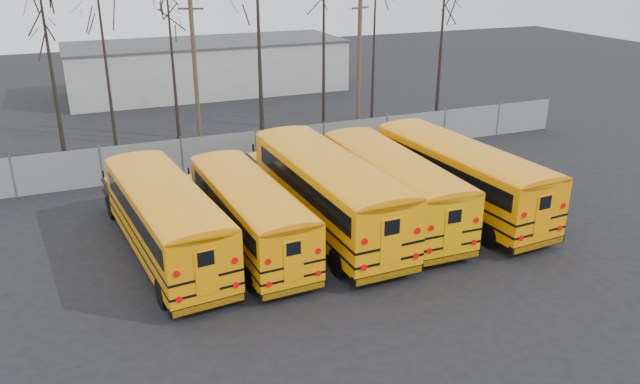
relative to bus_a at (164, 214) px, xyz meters
name	(u,v)px	position (x,y,z in m)	size (l,w,h in m)	color
ground	(349,260)	(6.37, -2.93, -1.80)	(120.00, 120.00, 0.00)	black
fence	(256,148)	(6.37, 9.07, -0.80)	(40.00, 0.04, 2.00)	gray
distant_building	(207,67)	(8.37, 29.07, 0.20)	(22.00, 8.00, 4.00)	#B6B7B2
bus_a	(164,214)	(0.00, 0.00, 0.00)	(3.63, 11.19, 3.08)	black
bus_b	(248,208)	(3.14, -0.42, -0.11)	(2.83, 10.41, 2.89)	black
bus_c	(325,186)	(6.58, -0.05, 0.17)	(3.13, 12.14, 3.37)	black
bus_d	(390,181)	(9.56, -0.16, 0.01)	(2.73, 11.12, 3.10)	black
bus_e	(457,171)	(12.84, -0.35, 0.09)	(3.49, 11.70, 3.23)	black
utility_pole_left	(195,70)	(4.61, 15.39, 2.53)	(1.43, 0.68, 8.43)	brown
utility_pole_right	(359,66)	(14.34, 12.91, 2.49)	(1.40, 0.71, 8.35)	brown
tree_2	(52,76)	(-3.29, 12.96, 3.17)	(0.26, 0.26, 9.94)	black
tree_3	(104,51)	(-0.63, 12.13, 4.42)	(0.26, 0.26, 12.45)	black
tree_4	(173,62)	(3.26, 14.98, 3.16)	(0.26, 0.26, 9.92)	black
tree_5	(259,43)	(7.25, 10.75, 4.54)	(0.26, 0.26, 12.69)	black
tree_6	(324,38)	(11.41, 11.62, 4.53)	(0.26, 0.26, 12.68)	black
tree_7	(374,30)	(15.91, 14.01, 4.48)	(0.26, 0.26, 12.57)	black
tree_8	(441,42)	(20.25, 12.91, 3.67)	(0.26, 0.26, 10.94)	black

